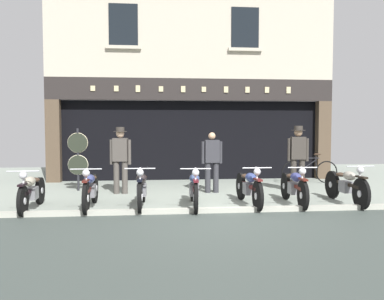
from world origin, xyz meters
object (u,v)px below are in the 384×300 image
at_px(motorcycle_right, 294,186).
at_px(tyre_sign_pole, 78,155).
at_px(motorcycle_center_left, 142,188).
at_px(salesman_left, 120,157).
at_px(motorcycle_center_right, 249,186).
at_px(motorcycle_center, 194,188).
at_px(motorcycle_far_left, 32,191).
at_px(motorcycle_far_right, 346,185).
at_px(leaning_bicycle, 310,171).
at_px(shopkeeper_center, 212,160).
at_px(salesman_right, 298,155).
at_px(advert_board_near, 245,127).
at_px(motorcycle_left, 91,189).

distance_m(motorcycle_right, tyre_sign_pole, 5.80).
bearing_deg(motorcycle_center_left, salesman_left, -70.99).
bearing_deg(tyre_sign_pole, motorcycle_center_left, -54.65).
bearing_deg(motorcycle_center_right, motorcycle_center, 1.26).
xyz_separation_m(motorcycle_center_right, motorcycle_right, (1.03, -0.03, -0.00)).
xyz_separation_m(motorcycle_far_left, motorcycle_center, (3.44, -0.01, 0.01)).
bearing_deg(motorcycle_far_right, leaning_bicycle, -98.70).
bearing_deg(shopkeeper_center, salesman_right, 173.69).
bearing_deg(motorcycle_right, advert_board_near, -85.86).
bearing_deg(leaning_bicycle, salesman_right, 149.36).
bearing_deg(motorcycle_center_right, leaning_bicycle, -130.93).
bearing_deg(salesman_right, salesman_left, 5.86).
height_order(salesman_left, salesman_right, salesman_right).
bearing_deg(motorcycle_far_right, salesman_left, -20.37).
xyz_separation_m(motorcycle_center_left, salesman_left, (-0.59, 1.90, 0.55)).
relative_size(tyre_sign_pole, leaning_bicycle, 0.95).
xyz_separation_m(motorcycle_right, tyre_sign_pole, (-5.18, 2.54, 0.57)).
height_order(motorcycle_center, motorcycle_far_right, motorcycle_far_right).
bearing_deg(motorcycle_center_right, shopkeeper_center, -74.44).
height_order(tyre_sign_pole, leaning_bicycle, tyre_sign_pole).
height_order(motorcycle_right, shopkeeper_center, shopkeeper_center).
distance_m(salesman_right, leaning_bicycle, 2.07).
height_order(motorcycle_far_left, motorcycle_left, motorcycle_left).
distance_m(motorcycle_right, salesman_left, 4.47).
distance_m(motorcycle_center, motorcycle_center_right, 1.24).
relative_size(motorcycle_far_left, leaning_bicycle, 1.07).
xyz_separation_m(motorcycle_far_left, motorcycle_center_left, (2.30, 0.05, 0.02)).
relative_size(motorcycle_far_left, motorcycle_far_right, 0.93).
bearing_deg(motorcycle_far_right, motorcycle_center, 0.36).
relative_size(motorcycle_right, shopkeeper_center, 1.24).
height_order(motorcycle_far_left, leaning_bicycle, leaning_bicycle).
bearing_deg(motorcycle_left, salesman_right, -162.26).
bearing_deg(tyre_sign_pole, motorcycle_left, -74.69).
bearing_deg(motorcycle_far_left, salesman_right, -165.51).
bearing_deg(motorcycle_left, motorcycle_center_right, 179.92).
relative_size(salesman_left, shopkeeper_center, 1.09).
relative_size(motorcycle_right, salesman_right, 1.12).
bearing_deg(advert_board_near, motorcycle_left, -133.74).
bearing_deg(motorcycle_center, motorcycle_right, -175.98).
bearing_deg(advert_board_near, leaning_bicycle, -34.98).
height_order(motorcycle_far_right, shopkeeper_center, shopkeeper_center).
bearing_deg(motorcycle_center_right, motorcycle_far_left, -0.95).
xyz_separation_m(tyre_sign_pole, advert_board_near, (5.13, 2.13, 0.76)).
bearing_deg(motorcycle_left, motorcycle_center, 178.44).
xyz_separation_m(motorcycle_far_left, tyre_sign_pole, (0.52, 2.55, 0.58)).
relative_size(motorcycle_left, motorcycle_far_right, 0.97).
bearing_deg(shopkeeper_center, motorcycle_left, 29.49).
height_order(salesman_right, leaning_bicycle, salesman_right).
bearing_deg(motorcycle_center_left, tyre_sign_pole, -52.83).
bearing_deg(tyre_sign_pole, salesman_right, -7.91).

